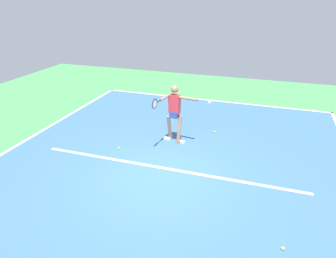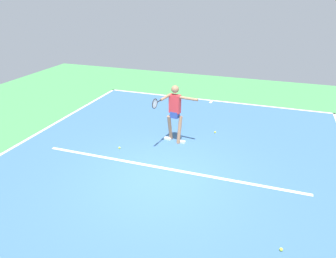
% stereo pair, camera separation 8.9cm
% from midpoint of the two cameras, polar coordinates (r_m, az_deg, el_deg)
% --- Properties ---
extents(ground_plane, '(21.70, 21.70, 0.00)m').
position_cam_midpoint_polar(ground_plane, '(8.14, -1.73, -8.89)').
color(ground_plane, '#428E4C').
extents(court_surface, '(9.83, 13.19, 0.00)m').
position_cam_midpoint_polar(court_surface, '(8.14, -1.74, -8.88)').
color(court_surface, '#38608E').
rests_on(court_surface, ground_plane).
extents(court_line_baseline_near, '(9.83, 0.10, 0.01)m').
position_cam_midpoint_polar(court_line_baseline_near, '(13.89, 7.61, 5.23)').
color(court_line_baseline_near, white).
rests_on(court_line_baseline_near, ground_plane).
extents(court_line_sideline_right, '(0.10, 13.19, 0.01)m').
position_cam_midpoint_polar(court_line_sideline_right, '(10.65, -27.21, -3.39)').
color(court_line_sideline_right, white).
rests_on(court_line_sideline_right, ground_plane).
extents(court_line_service, '(7.37, 0.10, 0.01)m').
position_cam_midpoint_polar(court_line_service, '(8.52, -0.63, -7.23)').
color(court_line_service, white).
rests_on(court_line_service, ground_plane).
extents(court_line_centre_mark, '(0.10, 0.30, 0.01)m').
position_cam_midpoint_polar(court_line_centre_mark, '(13.71, 7.44, 4.98)').
color(court_line_centre_mark, white).
rests_on(court_line_centre_mark, ground_plane).
extents(tennis_player, '(1.12, 1.21, 1.85)m').
position_cam_midpoint_polar(tennis_player, '(9.55, 0.86, 3.52)').
color(tennis_player, '#9E7051').
rests_on(tennis_player, ground_plane).
extents(tennis_ball_near_player, '(0.07, 0.07, 0.07)m').
position_cam_midpoint_polar(tennis_ball_near_player, '(10.68, 8.24, -0.53)').
color(tennis_ball_near_player, yellow).
rests_on(tennis_ball_near_player, ground_plane).
extents(tennis_ball_near_service_line, '(0.07, 0.07, 0.07)m').
position_cam_midpoint_polar(tennis_ball_near_service_line, '(6.55, 19.87, -19.85)').
color(tennis_ball_near_service_line, '#C6E53D').
rests_on(tennis_ball_near_service_line, ground_plane).
extents(tennis_ball_far_corner, '(0.07, 0.07, 0.07)m').
position_cam_midpoint_polar(tennis_ball_far_corner, '(9.62, -9.18, -3.46)').
color(tennis_ball_far_corner, '#C6E53D').
rests_on(tennis_ball_far_corner, ground_plane).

